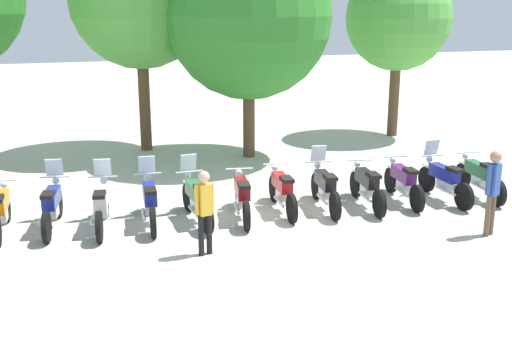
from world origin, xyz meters
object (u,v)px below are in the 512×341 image
at_px(motorcycle_2, 102,205).
at_px(motorcycle_5, 242,196).
at_px(motorcycle_4, 196,198).
at_px(motorcycle_0, 1,210).
at_px(motorcycle_3, 150,201).
at_px(motorcycle_9, 403,181).
at_px(motorcycle_7, 325,187).
at_px(person_0, 493,186).
at_px(tree_2, 249,16).
at_px(motorcycle_10, 444,179).
at_px(person_1, 205,207).
at_px(motorcycle_8, 367,186).
at_px(motorcycle_11, 479,176).
at_px(tree_3, 398,18).
at_px(motorcycle_6, 282,190).
at_px(motorcycle_1, 52,205).

xyz_separation_m(motorcycle_2, motorcycle_5, (2.99, -0.26, -0.01)).
bearing_deg(motorcycle_4, motorcycle_5, -98.78).
bearing_deg(motorcycle_0, motorcycle_3, -94.01).
relative_size(motorcycle_3, motorcycle_9, 1.00).
distance_m(motorcycle_7, person_0, 3.65).
relative_size(motorcycle_0, motorcycle_4, 1.00).
height_order(motorcycle_3, tree_2, tree_2).
bearing_deg(motorcycle_2, motorcycle_10, -84.74).
relative_size(person_1, tree_2, 0.24).
height_order(motorcycle_2, motorcycle_10, same).
bearing_deg(person_0, motorcycle_8, -171.21).
height_order(motorcycle_3, motorcycle_7, same).
bearing_deg(motorcycle_0, motorcycle_11, -91.38).
height_order(motorcycle_8, motorcycle_9, same).
bearing_deg(motorcycle_3, motorcycle_2, 92.02).
bearing_deg(motorcycle_4, person_0, -119.29).
relative_size(motorcycle_2, motorcycle_5, 1.00).
bearing_deg(motorcycle_2, tree_3, -49.29).
height_order(motorcycle_0, motorcycle_3, motorcycle_3).
relative_size(motorcycle_8, motorcycle_10, 1.00).
bearing_deg(motorcycle_4, tree_2, -31.37).
distance_m(motorcycle_2, motorcycle_9, 6.98).
bearing_deg(person_1, motorcycle_4, 158.13).
bearing_deg(motorcycle_2, person_0, -101.86).
xyz_separation_m(motorcycle_3, person_1, (0.74, -2.01, 0.43)).
height_order(motorcycle_6, motorcycle_10, motorcycle_10).
xyz_separation_m(motorcycle_10, person_0, (-0.49, -2.33, 0.53)).
bearing_deg(motorcycle_5, motorcycle_9, -80.75).
distance_m(motorcycle_6, motorcycle_9, 3.00).
height_order(motorcycle_0, motorcycle_7, motorcycle_7).
height_order(motorcycle_3, motorcycle_4, same).
relative_size(motorcycle_0, motorcycle_9, 1.00).
bearing_deg(motorcycle_5, person_1, 155.12).
bearing_deg(motorcycle_3, motorcycle_7, -88.07).
xyz_separation_m(motorcycle_1, motorcycle_8, (6.97, -0.69, -0.01)).
height_order(motorcycle_1, tree_2, tree_2).
height_order(motorcycle_3, motorcycle_6, motorcycle_3).
bearing_deg(tree_2, person_0, -71.58).
distance_m(motorcycle_9, tree_2, 6.96).
relative_size(motorcycle_2, motorcycle_8, 1.00).
bearing_deg(motorcycle_7, motorcycle_3, 95.15).
bearing_deg(tree_2, motorcycle_2, -133.18).
relative_size(motorcycle_5, tree_3, 0.37).
xyz_separation_m(motorcycle_5, motorcycle_9, (3.98, -0.06, 0.00)).
relative_size(motorcycle_6, motorcycle_7, 1.00).
height_order(motorcycle_1, motorcycle_2, same).
height_order(motorcycle_9, tree_3, tree_3).
relative_size(motorcycle_1, motorcycle_4, 0.99).
height_order(motorcycle_6, person_1, person_1).
distance_m(motorcycle_2, person_1, 2.72).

